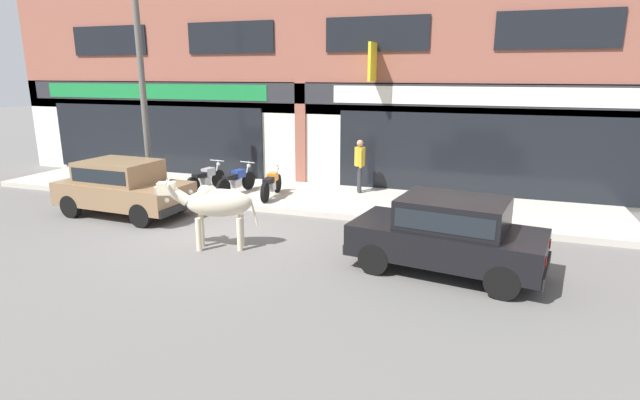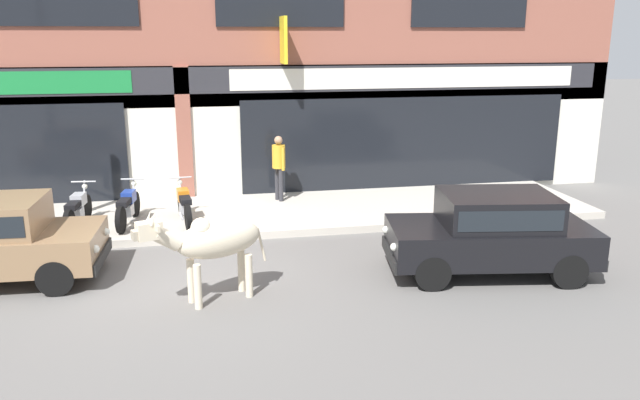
# 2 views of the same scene
# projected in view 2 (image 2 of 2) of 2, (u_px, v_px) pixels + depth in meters

# --- Properties ---
(ground_plane) EXTENTS (90.00, 90.00, 0.00)m
(ground_plane) POSITION_uv_depth(u_px,v_px,m) (185.00, 285.00, 10.58)
(ground_plane) COLOR #605E5B
(sidewalk) EXTENTS (19.00, 3.35, 0.16)m
(sidewalk) POSITION_uv_depth(u_px,v_px,m) (187.00, 217.00, 14.23)
(sidewalk) COLOR #B7AFA3
(sidewalk) RESTS_ON ground
(shop_building) EXTENTS (23.00, 1.40, 8.02)m
(shop_building) POSITION_uv_depth(u_px,v_px,m) (180.00, 49.00, 15.12)
(shop_building) COLOR #8E5142
(shop_building) RESTS_ON ground
(cow) EXTENTS (2.05, 1.07, 1.61)m
(cow) POSITION_uv_depth(u_px,v_px,m) (213.00, 241.00, 9.71)
(cow) COLOR beige
(cow) RESTS_ON ground
(car_0) EXTENTS (3.77, 2.12, 1.46)m
(car_0) POSITION_uv_depth(u_px,v_px,m) (492.00, 229.00, 10.92)
(car_0) COLOR black
(car_0) RESTS_ON ground
(motorcycle_0) EXTENTS (0.53, 1.81, 0.88)m
(motorcycle_0) POSITION_uv_depth(u_px,v_px,m) (78.00, 210.00, 13.12)
(motorcycle_0) COLOR black
(motorcycle_0) RESTS_ON sidewalk
(motorcycle_1) EXTENTS (0.57, 1.81, 0.88)m
(motorcycle_1) POSITION_uv_depth(u_px,v_px,m) (128.00, 207.00, 13.36)
(motorcycle_1) COLOR black
(motorcycle_1) RESTS_ON sidewalk
(motorcycle_2) EXTENTS (0.52, 1.81, 0.88)m
(motorcycle_2) POSITION_uv_depth(u_px,v_px,m) (184.00, 205.00, 13.53)
(motorcycle_2) COLOR black
(motorcycle_2) RESTS_ON sidewalk
(pedestrian) EXTENTS (0.32, 0.47, 1.60)m
(pedestrian) POSITION_uv_depth(u_px,v_px,m) (279.00, 161.00, 15.15)
(pedestrian) COLOR #2D2D33
(pedestrian) RESTS_ON sidewalk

